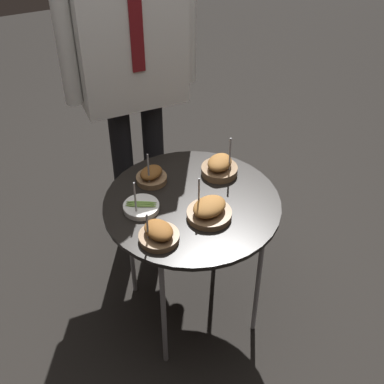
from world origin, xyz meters
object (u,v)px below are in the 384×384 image
object	(u,v)px
bowl_roast_front_right	(159,234)
bowl_roast_back_left	(220,167)
bowl_asparagus_mid_left	(141,207)
bowl_roast_mid_right	(151,176)
serving_cart	(192,210)
waiter_figure	(130,53)
bowl_roast_front_center	(209,210)

from	to	relation	value
bowl_roast_front_right	bowl_roast_back_left	bearing A→B (deg)	36.55
bowl_asparagus_mid_left	bowl_roast_mid_right	bearing A→B (deg)	57.63
serving_cart	bowl_roast_back_left	xyz separation A→B (m)	(0.18, 0.13, 0.08)
serving_cart	waiter_figure	size ratio (longest dim) A/B	0.43
bowl_roast_mid_right	bowl_roast_front_right	distance (m)	0.34
serving_cart	bowl_roast_front_center	size ratio (longest dim) A/B	4.07
bowl_asparagus_mid_left	bowl_roast_front_right	size ratio (longest dim) A/B	1.06
bowl_asparagus_mid_left	bowl_roast_mid_right	size ratio (longest dim) A/B	0.99
bowl_roast_back_left	bowl_roast_mid_right	distance (m)	0.28
serving_cart	bowl_roast_front_center	world-z (taller)	bowl_roast_front_center
bowl_asparagus_mid_left	bowl_roast_front_right	distance (m)	0.18
bowl_roast_back_left	waiter_figure	xyz separation A→B (m)	(-0.21, 0.45, 0.34)
bowl_asparagus_mid_left	bowl_roast_back_left	world-z (taller)	bowl_roast_back_left
serving_cart	bowl_roast_front_right	bearing A→B (deg)	-142.58
serving_cart	bowl_asparagus_mid_left	xyz separation A→B (m)	(-0.19, 0.04, 0.06)
bowl_roast_front_center	bowl_roast_mid_right	size ratio (longest dim) A/B	1.08
bowl_asparagus_mid_left	bowl_roast_front_center	bearing A→B (deg)	-31.99
serving_cart	bowl_roast_front_right	distance (m)	0.25
bowl_roast_front_center	bowl_roast_back_left	bearing A→B (deg)	56.72
bowl_asparagus_mid_left	bowl_roast_back_left	size ratio (longest dim) A/B	0.85
bowl_asparagus_mid_left	bowl_roast_front_center	size ratio (longest dim) A/B	0.92
bowl_roast_mid_right	bowl_roast_front_right	size ratio (longest dim) A/B	1.07
serving_cart	bowl_asparagus_mid_left	distance (m)	0.20
bowl_roast_front_center	waiter_figure	bearing A→B (deg)	95.14
serving_cart	bowl_roast_mid_right	world-z (taller)	bowl_roast_mid_right
serving_cart	bowl_roast_mid_right	size ratio (longest dim) A/B	4.39
bowl_roast_front_center	waiter_figure	world-z (taller)	waiter_figure
bowl_roast_mid_right	bowl_roast_back_left	bearing A→B (deg)	-11.96
bowl_asparagus_mid_left	waiter_figure	size ratio (longest dim) A/B	0.10
bowl_asparagus_mid_left	bowl_roast_front_right	bearing A→B (deg)	-88.21
bowl_asparagus_mid_left	waiter_figure	bearing A→B (deg)	73.70
bowl_roast_back_left	bowl_roast_front_center	distance (m)	0.27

